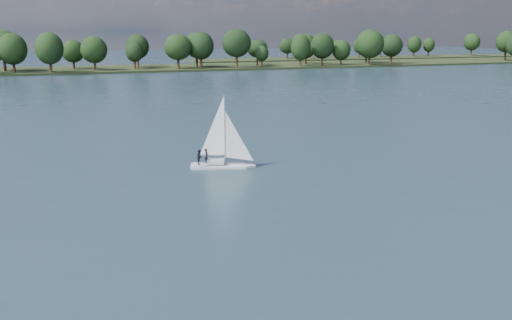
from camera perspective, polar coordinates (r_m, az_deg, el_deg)
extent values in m
plane|color=#233342|center=(112.58, -10.88, 5.27)|extent=(700.00, 700.00, 0.00)
cube|color=black|center=(223.31, -16.03, 8.60)|extent=(660.00, 40.00, 1.50)
cube|color=black|center=(324.38, 12.94, 9.90)|extent=(220.00, 30.00, 1.40)
cube|color=silver|center=(60.74, -3.62, -0.78)|extent=(6.48, 3.61, 0.73)
cube|color=silver|center=(60.57, -3.63, -0.10)|extent=(2.09, 1.62, 0.46)
cylinder|color=silver|center=(59.91, -3.68, 3.11)|extent=(0.11, 0.11, 7.34)
imported|color=black|center=(60.29, -4.98, 0.41)|extent=(0.54, 0.67, 1.58)
imported|color=black|center=(59.82, -5.64, 0.29)|extent=(0.79, 0.91, 1.58)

